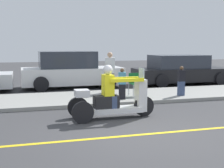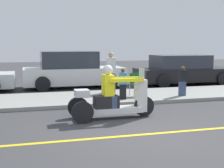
% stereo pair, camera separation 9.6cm
% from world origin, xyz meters
% --- Properties ---
extents(ground_plane, '(60.00, 60.00, 0.00)m').
position_xyz_m(ground_plane, '(0.00, 0.00, 0.00)').
color(ground_plane, '#38383A').
extents(lane_stripe, '(24.00, 0.12, 0.01)m').
position_xyz_m(lane_stripe, '(-0.15, 0.00, 0.00)').
color(lane_stripe, gold).
rests_on(lane_stripe, ground).
extents(sidewalk_strip, '(28.00, 2.80, 0.12)m').
position_xyz_m(sidewalk_strip, '(0.00, 4.60, 0.06)').
color(sidewalk_strip, gray).
rests_on(sidewalk_strip, ground).
extents(motorcycle_trike, '(2.34, 0.78, 1.44)m').
position_xyz_m(motorcycle_trike, '(-0.14, 1.67, 0.51)').
color(motorcycle_trike, black).
rests_on(motorcycle_trike, ground).
extents(spectator_near_curb, '(0.41, 0.31, 1.56)m').
position_xyz_m(spectator_near_curb, '(0.82, 5.27, 0.87)').
color(spectator_near_curb, '#726656').
rests_on(spectator_near_curb, sidewalk_strip).
extents(spectator_far_back, '(0.26, 0.17, 1.07)m').
position_xyz_m(spectator_far_back, '(3.11, 3.87, 0.64)').
color(spectator_far_back, '#38476B').
rests_on(spectator_far_back, sidewalk_strip).
extents(spectator_with_child, '(0.28, 0.21, 1.05)m').
position_xyz_m(spectator_with_child, '(0.81, 3.75, 0.63)').
color(spectator_with_child, black).
rests_on(spectator_with_child, sidewalk_strip).
extents(folding_chair_set_back, '(0.48, 0.48, 0.82)m').
position_xyz_m(folding_chair_set_back, '(1.50, 4.29, 0.62)').
color(folding_chair_set_back, '#A5A8AD').
rests_on(folding_chair_set_back, sidewalk_strip).
extents(parked_car_lot_right, '(4.79, 2.10, 1.45)m').
position_xyz_m(parked_car_lot_right, '(5.17, 7.65, 0.69)').
color(parked_car_lot_right, black).
rests_on(parked_car_lot_right, ground).
extents(parked_car_lot_far, '(4.54, 2.02, 1.66)m').
position_xyz_m(parked_car_lot_far, '(-0.27, 7.97, 0.77)').
color(parked_car_lot_far, silver).
rests_on(parked_car_lot_far, ground).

